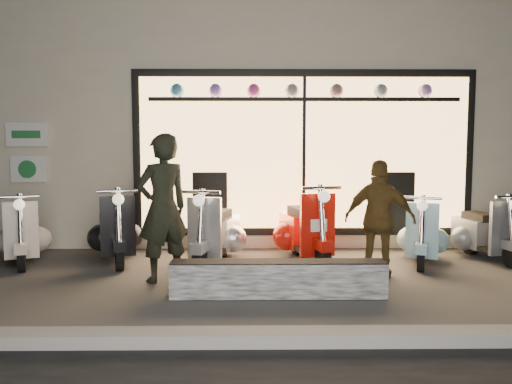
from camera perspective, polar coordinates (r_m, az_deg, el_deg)
ground at (r=6.25m, az=-0.13°, el=-10.13°), size 40.00×40.00×0.00m
kerb at (r=4.33m, az=0.14°, el=-16.33°), size 40.00×0.25×0.12m
shop_building at (r=11.02m, az=-0.36°, el=7.49°), size 10.20×6.23×4.20m
graffiti_barrier at (r=5.58m, az=2.54°, el=-9.88°), size 2.36×0.28×0.40m
scooter_silver at (r=7.27m, az=-4.52°, el=-4.62°), size 0.69×1.46×1.04m
scooter_red at (r=7.41m, az=5.46°, el=-4.31°), size 0.71×1.52×1.08m
scooter_black at (r=7.64m, az=-15.74°, el=-4.32°), size 0.77×1.45×1.04m
scooter_cream at (r=7.98m, az=-25.03°, el=-4.42°), size 0.76×1.34×0.97m
scooter_blue at (r=7.65m, az=18.53°, el=-4.64°), size 0.74×1.32×0.95m
scooter_grey at (r=8.18m, az=24.30°, el=-4.21°), size 0.59×1.34×0.95m
man at (r=6.19m, az=-10.61°, el=-1.81°), size 0.79×0.74×1.81m
woman at (r=6.44m, az=13.95°, el=-3.06°), size 0.95×0.65×1.49m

